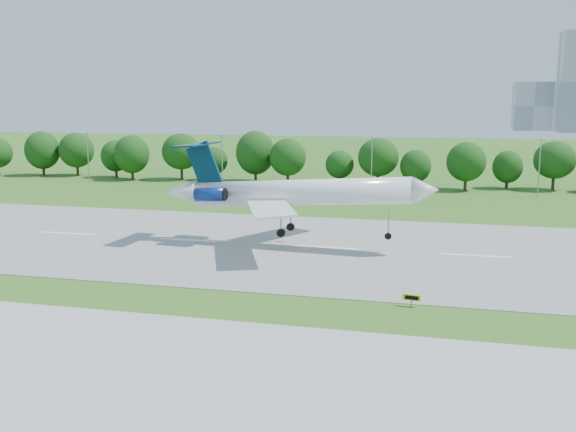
{
  "coord_description": "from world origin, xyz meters",
  "views": [
    {
      "loc": [
        -4.51,
        -60.21,
        20.18
      ],
      "look_at": [
        -23.53,
        18.0,
        5.59
      ],
      "focal_mm": 40.0,
      "sensor_mm": 36.0,
      "label": 1
    }
  ],
  "objects_px": {
    "airliner": "(287,192)",
    "service_vehicle_a": "(316,186)",
    "taxi_sign_left": "(412,298)",
    "service_vehicle_b": "(285,186)"
  },
  "relations": [
    {
      "from": "airliner",
      "to": "service_vehicle_b",
      "type": "xyz_separation_m",
      "value": [
        -14.57,
        57.39,
        -7.06
      ]
    },
    {
      "from": "taxi_sign_left",
      "to": "service_vehicle_b",
      "type": "height_order",
      "value": "taxi_sign_left"
    },
    {
      "from": "airliner",
      "to": "service_vehicle_a",
      "type": "xyz_separation_m",
      "value": [
        -7.27,
        58.22,
        -7.05
      ]
    },
    {
      "from": "taxi_sign_left",
      "to": "service_vehicle_a",
      "type": "distance_m",
      "value": 85.47
    },
    {
      "from": "airliner",
      "to": "taxi_sign_left",
      "type": "distance_m",
      "value": 30.46
    },
    {
      "from": "taxi_sign_left",
      "to": "service_vehicle_b",
      "type": "bearing_deg",
      "value": 120.42
    },
    {
      "from": "taxi_sign_left",
      "to": "service_vehicle_b",
      "type": "distance_m",
      "value": 87.17
    },
    {
      "from": "taxi_sign_left",
      "to": "service_vehicle_a",
      "type": "height_order",
      "value": "taxi_sign_left"
    },
    {
      "from": "taxi_sign_left",
      "to": "service_vehicle_a",
      "type": "bearing_deg",
      "value": 115.67
    },
    {
      "from": "airliner",
      "to": "service_vehicle_a",
      "type": "relative_size",
      "value": 10.3
    }
  ]
}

